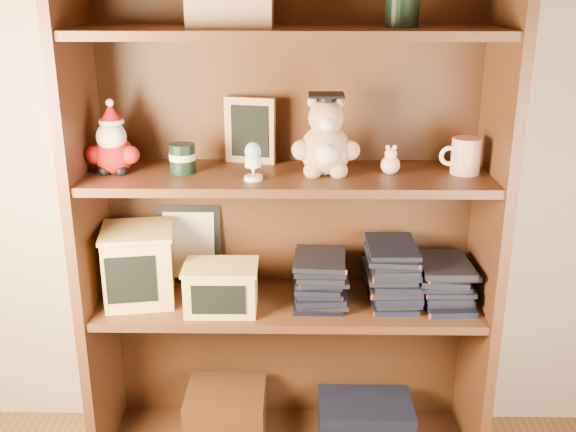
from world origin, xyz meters
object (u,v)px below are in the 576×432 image
object	(u,v)px
treats_box	(139,264)
grad_teddy_bear	(326,143)
teacher_mug	(465,156)
bookcase	(287,223)

from	to	relation	value
treats_box	grad_teddy_bear	bearing A→B (deg)	-0.63
teacher_mug	treats_box	size ratio (longest dim) A/B	0.48
grad_teddy_bear	treats_box	bearing A→B (deg)	179.37
bookcase	teacher_mug	size ratio (longest dim) A/B	13.80
grad_teddy_bear	teacher_mug	size ratio (longest dim) A/B	2.00
bookcase	teacher_mug	world-z (taller)	bookcase
grad_teddy_bear	teacher_mug	world-z (taller)	grad_teddy_bear
bookcase	teacher_mug	xyz separation A→B (m)	(0.50, -0.05, 0.22)
bookcase	treats_box	xyz separation A→B (m)	(-0.44, -0.05, -0.11)
bookcase	treats_box	distance (m)	0.46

